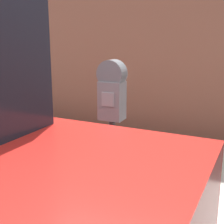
# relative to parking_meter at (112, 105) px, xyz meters

# --- Properties ---
(sidewalk) EXTENTS (24.00, 2.80, 0.10)m
(sidewalk) POSITION_rel_parking_meter_xyz_m (-0.11, 1.22, -1.08)
(sidewalk) COLOR #BCB7AD
(sidewalk) RESTS_ON ground_plane
(parking_meter) EXTENTS (0.21, 0.14, 1.37)m
(parking_meter) POSITION_rel_parking_meter_xyz_m (0.00, 0.00, 0.00)
(parking_meter) COLOR #2D2D30
(parking_meter) RESTS_ON sidewalk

